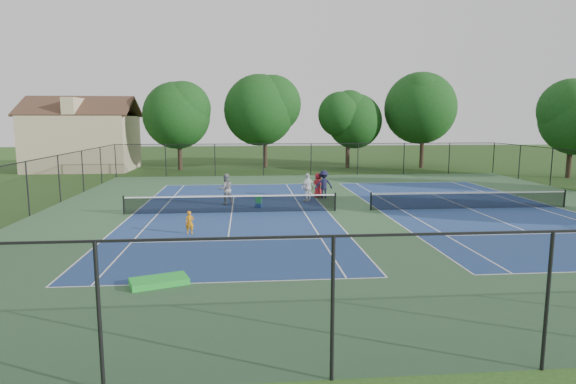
{
  "coord_description": "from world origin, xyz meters",
  "views": [
    {
      "loc": [
        -6.19,
        -26.98,
        5.24
      ],
      "look_at": [
        -3.88,
        -1.0,
        1.3
      ],
      "focal_mm": 30.0,
      "sensor_mm": 36.0,
      "label": 1
    }
  ],
  "objects": [
    {
      "name": "ground",
      "position": [
        0.0,
        0.0,
        0.0
      ],
      "size": [
        140.0,
        140.0,
        0.0
      ],
      "primitive_type": "plane",
      "color": "#234716",
      "rests_on": "ground"
    },
    {
      "name": "clapboard_house",
      "position": [
        -23.0,
        25.0,
        3.09
      ],
      "size": [
        10.8,
        8.1,
        7.65
      ],
      "color": "tan",
      "rests_on": "ground"
    },
    {
      "name": "tree_back_a",
      "position": [
        -13.0,
        24.0,
        6.04
      ],
      "size": [
        6.8,
        6.8,
        9.15
      ],
      "color": "#2D2116",
      "rests_on": "ground"
    },
    {
      "name": "child_player",
      "position": [
        -8.78,
        -4.99,
        0.54
      ],
      "size": [
        0.42,
        0.3,
        1.08
      ],
      "primitive_type": "imported",
      "rotation": [
        0.0,
        0.0,
        0.11
      ],
      "color": "orange",
      "rests_on": "ground"
    },
    {
      "name": "tree_back_b",
      "position": [
        -4.0,
        26.0,
        6.6
      ],
      "size": [
        7.6,
        7.6,
        10.03
      ],
      "color": "#2D2116",
      "rests_on": "ground"
    },
    {
      "name": "instructor",
      "position": [
        -7.43,
        2.7,
        0.97
      ],
      "size": [
        1.13,
        1.01,
        1.93
      ],
      "primitive_type": "imported",
      "rotation": [
        0.0,
        0.0,
        3.49
      ],
      "color": "gray",
      "rests_on": "ground"
    },
    {
      "name": "green_tarp",
      "position": [
        -8.99,
        -11.87,
        0.11
      ],
      "size": [
        1.99,
        1.47,
        0.2
      ],
      "primitive_type": "cube",
      "rotation": [
        0.0,
        0.0,
        0.35
      ],
      "color": "green",
      "rests_on": "ground"
    },
    {
      "name": "perimeter_fence",
      "position": [
        0.0,
        0.0,
        1.6
      ],
      "size": [
        36.08,
        36.08,
        3.02
      ],
      "color": "black",
      "rests_on": "ground"
    },
    {
      "name": "court_pad",
      "position": [
        0.0,
        0.0,
        0.0
      ],
      "size": [
        36.0,
        36.0,
        0.01
      ],
      "primitive_type": "cube",
      "color": "#2F5532",
      "rests_on": "ground"
    },
    {
      "name": "bystander_b",
      "position": [
        -0.98,
        4.57,
        0.94
      ],
      "size": [
        1.28,
        0.81,
        1.88
      ],
      "primitive_type": "imported",
      "rotation": [
        0.0,
        0.0,
        3.24
      ],
      "color": "#171732",
      "rests_on": "ground"
    },
    {
      "name": "tennis_court_left",
      "position": [
        -7.0,
        0.0,
        0.1
      ],
      "size": [
        12.0,
        23.83,
        1.07
      ],
      "color": "navy",
      "rests_on": "ground"
    },
    {
      "name": "ball_hopper",
      "position": [
        -5.44,
        1.47,
        0.49
      ],
      "size": [
        0.38,
        0.33,
        0.44
      ],
      "primitive_type": "cube",
      "rotation": [
        0.0,
        0.0,
        -0.16
      ],
      "color": "green",
      "rests_on": "ball_crate"
    },
    {
      "name": "tree_side_e",
      "position": [
        23.0,
        14.0,
        5.81
      ],
      "size": [
        6.6,
        6.6,
        8.87
      ],
      "color": "#2D2116",
      "rests_on": "ground"
    },
    {
      "name": "ball_crate",
      "position": [
        -5.44,
        1.47,
        0.14
      ],
      "size": [
        0.43,
        0.4,
        0.27
      ],
      "primitive_type": "cube",
      "rotation": [
        0.0,
        0.0,
        -0.27
      ],
      "color": "#163C9B",
      "rests_on": "ground"
    },
    {
      "name": "bystander_c",
      "position": [
        -1.31,
        4.94,
        0.84
      ],
      "size": [
        0.91,
        0.69,
        1.68
      ],
      "primitive_type": "imported",
      "rotation": [
        0.0,
        0.0,
        3.36
      ],
      "color": "maroon",
      "rests_on": "ground"
    },
    {
      "name": "tree_back_c",
      "position": [
        5.0,
        25.0,
        5.48
      ],
      "size": [
        6.0,
        6.0,
        8.4
      ],
      "color": "#2D2116",
      "rests_on": "ground"
    },
    {
      "name": "tree_back_d",
      "position": [
        13.0,
        24.0,
        6.82
      ],
      "size": [
        7.8,
        7.8,
        10.37
      ],
      "color": "#2D2116",
      "rests_on": "ground"
    },
    {
      "name": "tennis_court_right",
      "position": [
        7.0,
        0.0,
        0.1
      ],
      "size": [
        12.0,
        23.83,
        1.07
      ],
      "color": "navy",
      "rests_on": "ground"
    },
    {
      "name": "bystander_a",
      "position": [
        -2.21,
        3.42,
        0.91
      ],
      "size": [
        1.14,
        0.96,
        1.83
      ],
      "primitive_type": "imported",
      "rotation": [
        0.0,
        0.0,
        3.72
      ],
      "color": "white",
      "rests_on": "ground"
    }
  ]
}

